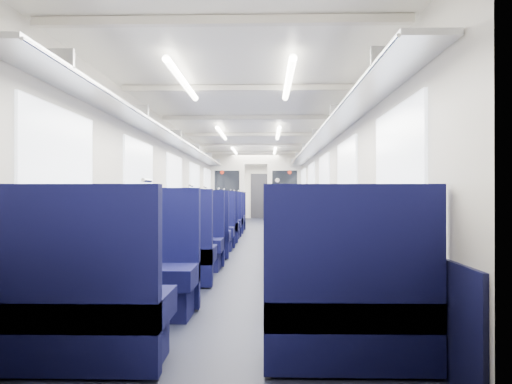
% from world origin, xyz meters
% --- Properties ---
extents(floor, '(2.80, 18.00, 0.01)m').
position_xyz_m(floor, '(0.00, 0.00, 0.00)').
color(floor, black).
rests_on(floor, ground).
extents(ceiling, '(2.80, 18.00, 0.01)m').
position_xyz_m(ceiling, '(0.00, 0.00, 2.35)').
color(ceiling, silver).
rests_on(ceiling, wall_left).
extents(wall_left, '(0.02, 18.00, 2.35)m').
position_xyz_m(wall_left, '(-1.40, 0.00, 1.18)').
color(wall_left, beige).
rests_on(wall_left, floor).
extents(dado_left, '(0.03, 17.90, 0.70)m').
position_xyz_m(dado_left, '(-1.39, 0.00, 0.35)').
color(dado_left, black).
rests_on(dado_left, floor).
extents(wall_right, '(0.02, 18.00, 2.35)m').
position_xyz_m(wall_right, '(1.40, 0.00, 1.18)').
color(wall_right, beige).
rests_on(wall_right, floor).
extents(dado_right, '(0.03, 17.90, 0.70)m').
position_xyz_m(dado_right, '(1.39, 0.00, 0.35)').
color(dado_right, black).
rests_on(dado_right, floor).
extents(wall_far, '(2.80, 0.02, 2.35)m').
position_xyz_m(wall_far, '(0.00, 9.00, 1.18)').
color(wall_far, beige).
rests_on(wall_far, floor).
extents(luggage_rack_left, '(0.36, 17.40, 0.18)m').
position_xyz_m(luggage_rack_left, '(-1.21, 0.00, 1.97)').
color(luggage_rack_left, '#B2B5BA').
rests_on(luggage_rack_left, wall_left).
extents(luggage_rack_right, '(0.36, 17.40, 0.18)m').
position_xyz_m(luggage_rack_right, '(1.21, 0.00, 1.97)').
color(luggage_rack_right, '#B2B5BA').
rests_on(luggage_rack_right, wall_right).
extents(windows, '(2.78, 15.60, 0.75)m').
position_xyz_m(windows, '(0.00, -0.46, 1.42)').
color(windows, white).
rests_on(windows, wall_left).
extents(ceiling_fittings, '(2.70, 16.06, 0.11)m').
position_xyz_m(ceiling_fittings, '(0.00, -0.26, 2.29)').
color(ceiling_fittings, beige).
rests_on(ceiling_fittings, ceiling).
extents(end_door, '(0.75, 0.06, 2.00)m').
position_xyz_m(end_door, '(0.00, 8.94, 1.00)').
color(end_door, black).
rests_on(end_door, floor).
extents(bulkhead, '(2.80, 0.10, 2.35)m').
position_xyz_m(bulkhead, '(-0.00, 2.45, 1.23)').
color(bulkhead, beige).
rests_on(bulkhead, floor).
extents(seat_0, '(1.06, 0.58, 1.18)m').
position_xyz_m(seat_0, '(-0.83, -8.39, 0.36)').
color(seat_0, '#0C0D39').
rests_on(seat_0, floor).
extents(seat_1, '(1.06, 0.58, 1.18)m').
position_xyz_m(seat_1, '(0.83, -8.34, 0.36)').
color(seat_1, '#0C0D39').
rests_on(seat_1, floor).
extents(seat_2, '(1.06, 0.58, 1.18)m').
position_xyz_m(seat_2, '(-0.83, -7.14, 0.36)').
color(seat_2, '#0C0D39').
rests_on(seat_2, floor).
extents(seat_3, '(1.06, 0.58, 1.18)m').
position_xyz_m(seat_3, '(0.83, -7.08, 0.36)').
color(seat_3, '#0C0D39').
rests_on(seat_3, floor).
extents(seat_4, '(1.06, 0.58, 1.18)m').
position_xyz_m(seat_4, '(-0.83, -5.86, 0.36)').
color(seat_4, '#0C0D39').
rests_on(seat_4, floor).
extents(seat_5, '(1.06, 0.58, 1.18)m').
position_xyz_m(seat_5, '(0.83, -6.08, 0.36)').
color(seat_5, '#0C0D39').
rests_on(seat_5, floor).
extents(seat_6, '(1.06, 0.58, 1.18)m').
position_xyz_m(seat_6, '(-0.83, -4.71, 0.36)').
color(seat_6, '#0C0D39').
rests_on(seat_6, floor).
extents(seat_7, '(1.06, 0.58, 1.18)m').
position_xyz_m(seat_7, '(0.83, -4.90, 0.36)').
color(seat_7, '#0C0D39').
rests_on(seat_7, floor).
extents(seat_8, '(1.06, 0.58, 1.18)m').
position_xyz_m(seat_8, '(-0.83, -3.61, 0.36)').
color(seat_8, '#0C0D39').
rests_on(seat_8, floor).
extents(seat_9, '(1.06, 0.58, 1.18)m').
position_xyz_m(seat_9, '(0.83, -3.71, 0.36)').
color(seat_9, '#0C0D39').
rests_on(seat_9, floor).
extents(seat_10, '(1.06, 0.58, 1.18)m').
position_xyz_m(seat_10, '(-0.83, -2.47, 0.36)').
color(seat_10, '#0C0D39').
rests_on(seat_10, floor).
extents(seat_11, '(1.06, 0.58, 1.18)m').
position_xyz_m(seat_11, '(0.83, -2.43, 0.36)').
color(seat_11, '#0C0D39').
rests_on(seat_11, floor).
extents(seat_12, '(1.06, 0.58, 1.18)m').
position_xyz_m(seat_12, '(-0.83, -1.26, 0.36)').
color(seat_12, '#0C0D39').
rests_on(seat_12, floor).
extents(seat_13, '(1.06, 0.58, 1.18)m').
position_xyz_m(seat_13, '(0.83, -1.32, 0.36)').
color(seat_13, '#0C0D39').
rests_on(seat_13, floor).
extents(seat_14, '(1.06, 0.58, 1.18)m').
position_xyz_m(seat_14, '(-0.83, -0.10, 0.36)').
color(seat_14, '#0C0D39').
rests_on(seat_14, floor).
extents(seat_15, '(1.06, 0.58, 1.18)m').
position_xyz_m(seat_15, '(0.83, -0.29, 0.36)').
color(seat_15, '#0C0D39').
rests_on(seat_15, floor).
extents(seat_16, '(1.06, 0.58, 1.18)m').
position_xyz_m(seat_16, '(-0.83, 1.02, 0.36)').
color(seat_16, '#0C0D39').
rests_on(seat_16, floor).
extents(seat_17, '(1.06, 0.58, 1.18)m').
position_xyz_m(seat_17, '(0.83, 0.98, 0.36)').
color(seat_17, '#0C0D39').
rests_on(seat_17, floor).
extents(seat_18, '(1.06, 0.58, 1.18)m').
position_xyz_m(seat_18, '(-0.83, 2.10, 0.36)').
color(seat_18, '#0C0D39').
rests_on(seat_18, floor).
extents(seat_19, '(1.06, 0.58, 1.18)m').
position_xyz_m(seat_19, '(0.83, 2.18, 0.36)').
color(seat_19, '#0C0D39').
rests_on(seat_19, floor).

